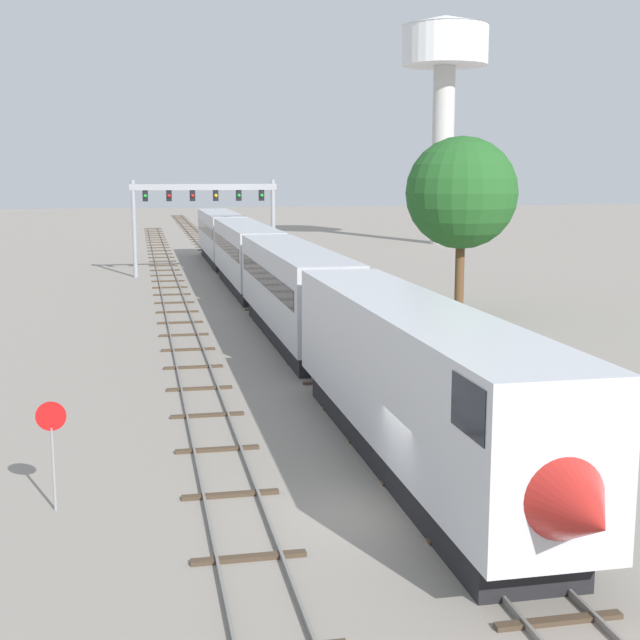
% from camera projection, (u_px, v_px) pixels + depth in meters
% --- Properties ---
extents(ground_plane, '(400.00, 400.00, 0.00)m').
position_uv_depth(ground_plane, '(376.00, 514.00, 22.39)').
color(ground_plane, gray).
extents(track_main, '(2.60, 200.00, 0.16)m').
position_uv_depth(track_main, '(225.00, 266.00, 80.75)').
color(track_main, slate).
rests_on(track_main, ground).
extents(track_near, '(2.60, 160.00, 0.16)m').
position_uv_depth(track_near, '(173.00, 298.00, 60.33)').
color(track_near, slate).
rests_on(track_near, ground).
extents(passenger_train, '(3.04, 80.96, 4.80)m').
position_uv_depth(passenger_train, '(265.00, 269.00, 55.23)').
color(passenger_train, silver).
rests_on(passenger_train, ground).
extents(signal_gantry, '(12.10, 0.49, 7.96)m').
position_uv_depth(signal_gantry, '(204.00, 205.00, 73.20)').
color(signal_gantry, '#999BA0').
rests_on(signal_gantry, ground).
extents(water_tower, '(10.27, 10.27, 26.67)m').
position_uv_depth(water_tower, '(445.00, 63.00, 103.89)').
color(water_tower, beige).
rests_on(water_tower, ground).
extents(stop_sign, '(0.76, 0.08, 2.88)m').
position_uv_depth(stop_sign, '(52.00, 440.00, 22.35)').
color(stop_sign, gray).
rests_on(stop_sign, ground).
extents(trackside_tree_left, '(6.72, 6.72, 10.71)m').
position_uv_depth(trackside_tree_left, '(462.00, 193.00, 52.89)').
color(trackside_tree_left, brown).
rests_on(trackside_tree_left, ground).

